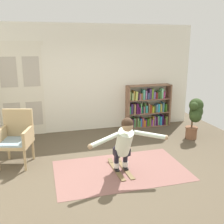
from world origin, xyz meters
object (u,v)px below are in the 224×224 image
(skis_pair, at_px, (120,169))
(bookshelf, at_px, (148,108))
(wicker_chair, at_px, (16,136))
(potted_plant, at_px, (195,114))
(person_skier, at_px, (124,141))

(skis_pair, bearing_deg, bookshelf, 56.78)
(wicker_chair, bearing_deg, skis_pair, -23.72)
(potted_plant, bearing_deg, wicker_chair, -175.78)
(bookshelf, distance_m, skis_pair, 2.95)
(bookshelf, relative_size, person_skier, 0.90)
(bookshelf, height_order, skis_pair, bookshelf)
(skis_pair, height_order, person_skier, person_skier)
(wicker_chair, xyz_separation_m, person_skier, (1.95, -1.06, 0.09))
(potted_plant, relative_size, person_skier, 0.70)
(potted_plant, height_order, skis_pair, potted_plant)
(bookshelf, distance_m, wicker_chair, 3.86)
(potted_plant, xyz_separation_m, person_skier, (-2.34, -1.37, 0.02))
(bookshelf, bearing_deg, wicker_chair, -155.97)
(skis_pair, bearing_deg, potted_plant, 26.47)
(wicker_chair, xyz_separation_m, potted_plant, (4.28, 0.32, 0.06))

